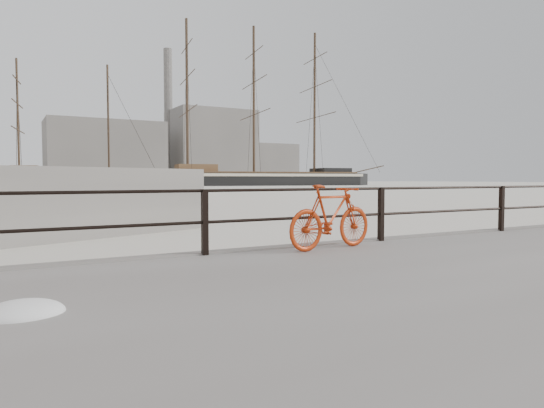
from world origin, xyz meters
name	(u,v)px	position (x,y,z in m)	size (l,w,h in m)	color
ground	(375,258)	(0.00, 0.00, 0.00)	(400.00, 400.00, 0.00)	white
guardrail	(381,214)	(0.00, -0.15, 0.85)	(28.00, 0.10, 1.00)	black
bicycle	(331,217)	(-1.45, -0.57, 0.88)	(1.77, 0.26, 1.07)	#AB2D0B
barque_black	(254,186)	(42.32, 88.44, 0.00)	(64.41, 21.08, 36.14)	black
schooner_mid	(66,188)	(2.27, 73.58, 0.00)	(28.01, 11.85, 20.23)	beige
industrial_west	(105,153)	(20.00, 140.00, 9.00)	(32.00, 18.00, 18.00)	gray
industrial_mid	(211,147)	(55.00, 145.00, 12.00)	(26.00, 20.00, 24.00)	gray
industrial_east	(265,164)	(78.00, 150.00, 7.00)	(20.00, 16.00, 14.00)	gray
smokestack	(168,116)	(42.00, 150.00, 22.00)	(2.80, 2.80, 44.00)	gray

